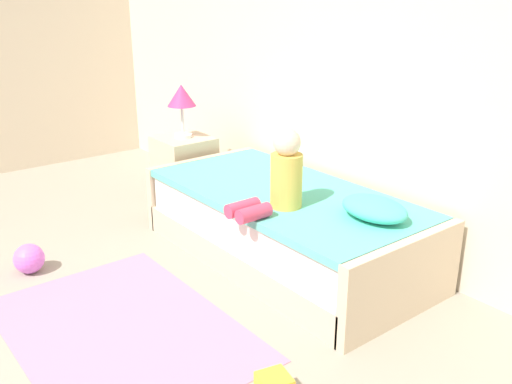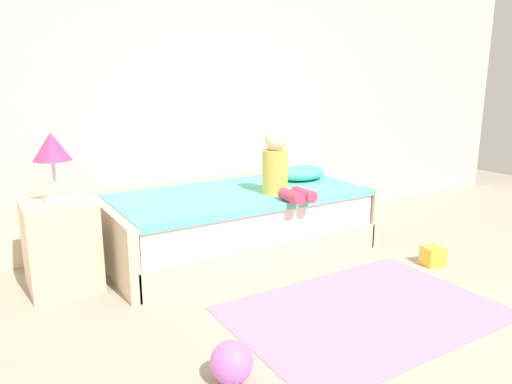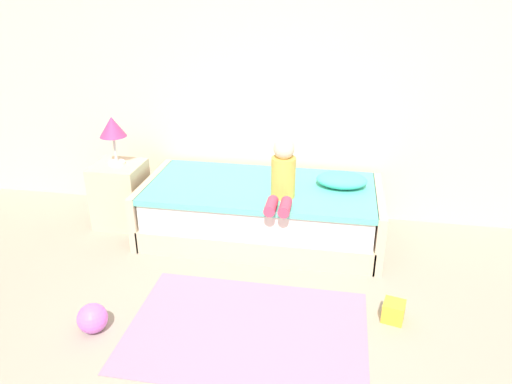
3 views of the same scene
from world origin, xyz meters
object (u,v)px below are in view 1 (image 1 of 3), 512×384
(bed, at_px, (284,226))
(toy_ball, at_px, (29,259))
(table_lamp, at_px, (181,98))
(pillow, at_px, (374,208))
(nightstand, at_px, (185,171))
(child_figure, at_px, (280,177))

(bed, relative_size, toy_ball, 10.49)
(table_lamp, distance_m, toy_ball, 1.78)
(table_lamp, xyz_separation_m, toy_ball, (0.46, -1.50, -0.84))
(pillow, bearing_deg, bed, -171.81)
(nightstand, height_order, pillow, pillow)
(nightstand, height_order, child_figure, child_figure)
(bed, height_order, nightstand, nightstand)
(pillow, bearing_deg, nightstand, -177.88)
(bed, height_order, table_lamp, table_lamp)
(table_lamp, bearing_deg, nightstand, 0.00)
(child_figure, distance_m, toy_ball, 1.77)
(bed, xyz_separation_m, toy_ball, (-0.89, -1.48, -0.15))
(bed, distance_m, table_lamp, 1.52)
(bed, bearing_deg, child_figure, -46.62)
(pillow, distance_m, toy_ball, 2.28)
(toy_ball, bearing_deg, pillow, 44.98)
(bed, distance_m, child_figure, 0.56)
(table_lamp, relative_size, pillow, 1.02)
(pillow, bearing_deg, child_figure, -145.58)
(nightstand, relative_size, table_lamp, 1.33)
(bed, bearing_deg, table_lamp, 178.97)
(child_figure, height_order, toy_ball, child_figure)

